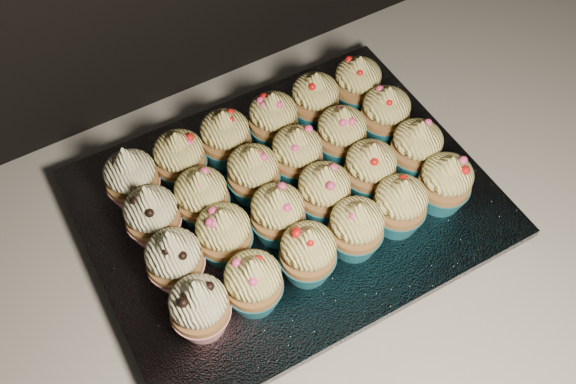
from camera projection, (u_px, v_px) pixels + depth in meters
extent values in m
cube|color=beige|center=(237.00, 278.00, 0.77)|extent=(2.44, 0.64, 0.04)
cube|color=black|center=(288.00, 210.00, 0.79)|extent=(0.44, 0.34, 0.02)
cube|color=silver|center=(288.00, 203.00, 0.78)|extent=(0.48, 0.38, 0.01)
cone|color=red|center=(202.00, 317.00, 0.67)|extent=(0.06, 0.06, 0.03)
ellipsoid|color=#F1E8A9|center=(198.00, 301.00, 0.64)|extent=(0.06, 0.06, 0.04)
cone|color=#F1E8A9|center=(195.00, 288.00, 0.62)|extent=(0.03, 0.03, 0.03)
cone|color=#1B7182|center=(254.00, 293.00, 0.69)|extent=(0.06, 0.06, 0.03)
ellipsoid|color=#F0DB79|center=(253.00, 276.00, 0.66)|extent=(0.06, 0.06, 0.04)
cone|color=#F0DB79|center=(252.00, 265.00, 0.64)|extent=(0.03, 0.03, 0.02)
cone|color=#1B7182|center=(307.00, 264.00, 0.71)|extent=(0.06, 0.06, 0.03)
ellipsoid|color=#F0DB79|center=(308.00, 246.00, 0.68)|extent=(0.06, 0.06, 0.04)
cone|color=#F0DB79|center=(309.00, 234.00, 0.66)|extent=(0.03, 0.03, 0.02)
cone|color=#1B7182|center=(354.00, 239.00, 0.73)|extent=(0.06, 0.06, 0.03)
ellipsoid|color=#F0DB79|center=(357.00, 220.00, 0.69)|extent=(0.06, 0.06, 0.04)
cone|color=#F0DB79|center=(359.00, 208.00, 0.68)|extent=(0.03, 0.03, 0.02)
cone|color=#1B7182|center=(397.00, 216.00, 0.74)|extent=(0.06, 0.06, 0.03)
ellipsoid|color=#F0DB79|center=(402.00, 197.00, 0.71)|extent=(0.06, 0.06, 0.04)
cone|color=#F0DB79|center=(405.00, 185.00, 0.69)|extent=(0.03, 0.03, 0.02)
cone|color=#1B7182|center=(441.00, 194.00, 0.76)|extent=(0.06, 0.06, 0.03)
ellipsoid|color=#F0DB79|center=(448.00, 174.00, 0.73)|extent=(0.06, 0.06, 0.04)
cone|color=#F0DB79|center=(452.00, 162.00, 0.71)|extent=(0.03, 0.03, 0.02)
cone|color=red|center=(178.00, 270.00, 0.70)|extent=(0.06, 0.06, 0.03)
ellipsoid|color=#F1E8A9|center=(173.00, 253.00, 0.67)|extent=(0.06, 0.06, 0.04)
cone|color=#F1E8A9|center=(169.00, 239.00, 0.65)|extent=(0.03, 0.03, 0.03)
cone|color=#1B7182|center=(226.00, 245.00, 0.72)|extent=(0.06, 0.06, 0.03)
ellipsoid|color=#F0DB79|center=(223.00, 227.00, 0.69)|extent=(0.06, 0.06, 0.04)
cone|color=#F0DB79|center=(221.00, 215.00, 0.67)|extent=(0.03, 0.03, 0.02)
cone|color=#1B7182|center=(278.00, 225.00, 0.74)|extent=(0.06, 0.06, 0.03)
ellipsoid|color=#F0DB79|center=(277.00, 206.00, 0.71)|extent=(0.06, 0.06, 0.04)
cone|color=#F0DB79|center=(277.00, 194.00, 0.69)|extent=(0.03, 0.03, 0.02)
cone|color=#1B7182|center=(323.00, 203.00, 0.75)|extent=(0.06, 0.06, 0.03)
ellipsoid|color=#F0DB79|center=(324.00, 184.00, 0.72)|extent=(0.06, 0.06, 0.04)
cone|color=#F0DB79|center=(325.00, 171.00, 0.70)|extent=(0.03, 0.03, 0.02)
cone|color=#1B7182|center=(368.00, 180.00, 0.77)|extent=(0.06, 0.06, 0.03)
ellipsoid|color=#F0DB79|center=(371.00, 161.00, 0.74)|extent=(0.06, 0.06, 0.04)
cone|color=#F0DB79|center=(373.00, 148.00, 0.72)|extent=(0.03, 0.03, 0.02)
cone|color=#1B7182|center=(413.00, 159.00, 0.79)|extent=(0.06, 0.06, 0.03)
ellipsoid|color=#F0DB79|center=(418.00, 139.00, 0.76)|extent=(0.06, 0.06, 0.04)
cone|color=#F0DB79|center=(422.00, 127.00, 0.74)|extent=(0.03, 0.03, 0.02)
cone|color=red|center=(156.00, 227.00, 0.73)|extent=(0.06, 0.06, 0.03)
ellipsoid|color=#F1E8A9|center=(150.00, 208.00, 0.70)|extent=(0.06, 0.06, 0.04)
cone|color=#F1E8A9|center=(146.00, 194.00, 0.68)|extent=(0.03, 0.03, 0.03)
cone|color=#1B7182|center=(204.00, 208.00, 0.75)|extent=(0.06, 0.06, 0.03)
ellipsoid|color=#F0DB79|center=(200.00, 189.00, 0.72)|extent=(0.06, 0.06, 0.04)
cone|color=#F0DB79|center=(198.00, 177.00, 0.70)|extent=(0.03, 0.03, 0.02)
cone|color=#1B7182|center=(254.00, 185.00, 0.77)|extent=(0.06, 0.06, 0.03)
ellipsoid|color=#F0DB79|center=(253.00, 165.00, 0.74)|extent=(0.06, 0.06, 0.04)
cone|color=#F0DB79|center=(252.00, 153.00, 0.72)|extent=(0.03, 0.03, 0.02)
cone|color=#1B7182|center=(297.00, 166.00, 0.79)|extent=(0.06, 0.06, 0.03)
ellipsoid|color=#F0DB79|center=(297.00, 146.00, 0.76)|extent=(0.06, 0.06, 0.04)
cone|color=#F0DB79|center=(297.00, 133.00, 0.74)|extent=(0.03, 0.03, 0.02)
cone|color=#1B7182|center=(340.00, 146.00, 0.81)|extent=(0.06, 0.06, 0.03)
ellipsoid|color=#F0DB79|center=(342.00, 126.00, 0.77)|extent=(0.06, 0.06, 0.04)
cone|color=#F0DB79|center=(344.00, 113.00, 0.76)|extent=(0.03, 0.03, 0.02)
cone|color=#1B7182|center=(383.00, 126.00, 0.83)|extent=(0.06, 0.06, 0.03)
ellipsoid|color=#F0DB79|center=(387.00, 105.00, 0.79)|extent=(0.06, 0.06, 0.04)
cone|color=#F0DB79|center=(389.00, 92.00, 0.78)|extent=(0.03, 0.03, 0.02)
cone|color=red|center=(136.00, 190.00, 0.77)|extent=(0.06, 0.06, 0.03)
ellipsoid|color=#F1E8A9|center=(129.00, 171.00, 0.73)|extent=(0.06, 0.06, 0.04)
cone|color=#F1E8A9|center=(124.00, 155.00, 0.71)|extent=(0.03, 0.03, 0.03)
cone|color=#1B7182|center=(182.00, 170.00, 0.78)|extent=(0.06, 0.06, 0.03)
ellipsoid|color=#F0DB79|center=(178.00, 150.00, 0.75)|extent=(0.06, 0.06, 0.04)
cone|color=#F0DB79|center=(175.00, 138.00, 0.73)|extent=(0.03, 0.03, 0.02)
cone|color=#1B7182|center=(227.00, 149.00, 0.80)|extent=(0.06, 0.06, 0.03)
ellipsoid|color=#F0DB79|center=(224.00, 129.00, 0.77)|extent=(0.06, 0.06, 0.04)
cone|color=#F0DB79|center=(223.00, 116.00, 0.75)|extent=(0.03, 0.03, 0.02)
cone|color=#1B7182|center=(274.00, 132.00, 0.82)|extent=(0.06, 0.06, 0.03)
ellipsoid|color=#F0DB79|center=(273.00, 111.00, 0.79)|extent=(0.06, 0.06, 0.04)
cone|color=#F0DB79|center=(273.00, 98.00, 0.77)|extent=(0.03, 0.03, 0.02)
cone|color=#1B7182|center=(314.00, 112.00, 0.84)|extent=(0.06, 0.06, 0.03)
ellipsoid|color=#F0DB79|center=(315.00, 91.00, 0.81)|extent=(0.06, 0.06, 0.04)
cone|color=#F0DB79|center=(316.00, 78.00, 0.79)|extent=(0.03, 0.03, 0.02)
cone|color=#1B7182|center=(356.00, 96.00, 0.86)|extent=(0.06, 0.06, 0.03)
ellipsoid|color=#F0DB79|center=(358.00, 75.00, 0.83)|extent=(0.06, 0.06, 0.04)
cone|color=#F0DB79|center=(360.00, 62.00, 0.81)|extent=(0.03, 0.03, 0.02)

